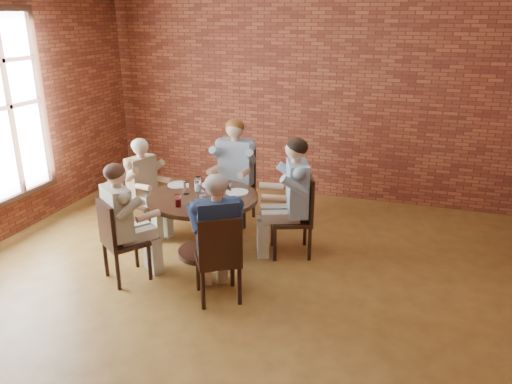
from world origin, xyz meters
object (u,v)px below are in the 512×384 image
(diner_a, at_px, (291,198))
(diner_b, at_px, (234,172))
(diner_d, at_px, (124,223))
(chair_a, at_px, (299,212))
(chair_c, at_px, (142,197))
(chair_e, at_px, (219,256))
(chair_b, at_px, (237,183))
(chair_d, at_px, (118,238))
(dining_table, at_px, (203,213))
(diner_c, at_px, (145,188))
(diner_e, at_px, (217,238))
(smartphone, at_px, (214,212))

(diner_a, bearing_deg, diner_b, -146.65)
(diner_a, relative_size, diner_d, 1.08)
(chair_a, xyz_separation_m, diner_a, (-0.09, -0.03, 0.18))
(diner_a, distance_m, chair_c, 2.00)
(chair_e, bearing_deg, diner_b, -105.67)
(chair_b, relative_size, chair_d, 1.07)
(diner_a, bearing_deg, chair_a, 90.00)
(chair_c, xyz_separation_m, chair_e, (1.60, -1.25, 0.01))
(diner_a, xyz_separation_m, chair_e, (-0.39, -1.27, -0.20))
(chair_b, bearing_deg, chair_c, -141.71)
(dining_table, bearing_deg, diner_c, 161.30)
(chair_b, distance_m, diner_d, 2.03)
(dining_table, height_order, chair_d, chair_d)
(diner_d, height_order, diner_e, diner_e)
(diner_b, relative_size, diner_c, 1.12)
(chair_a, height_order, diner_c, diner_c)
(diner_c, bearing_deg, chair_e, -110.12)
(chair_b, bearing_deg, diner_e, -75.71)
(chair_c, distance_m, diner_d, 1.23)
(chair_d, bearing_deg, chair_e, -147.17)
(chair_a, bearing_deg, diner_a, -90.00)
(dining_table, distance_m, diner_d, 0.97)
(diner_d, bearing_deg, chair_c, -32.00)
(diner_a, distance_m, chair_d, 1.99)
(diner_e, bearing_deg, chair_e, 90.00)
(diner_b, bearing_deg, dining_table, -90.00)
(chair_e, height_order, smartphone, chair_e)
(dining_table, distance_m, chair_e, 1.07)
(chair_a, xyz_separation_m, diner_d, (-1.61, -1.18, 0.13))
(chair_d, bearing_deg, diner_b, -71.49)
(chair_b, height_order, diner_c, diner_c)
(chair_a, distance_m, chair_b, 1.32)
(diner_b, distance_m, diner_c, 1.20)
(chair_b, bearing_deg, smartphone, -78.93)
(chair_b, xyz_separation_m, chair_e, (0.59, -2.08, -0.02))
(diner_a, height_order, diner_b, diner_b)
(chair_c, bearing_deg, chair_b, -32.02)
(chair_b, height_order, diner_b, diner_b)
(chair_a, relative_size, diner_a, 0.69)
(diner_b, xyz_separation_m, diner_d, (-0.54, -1.86, -0.06))
(dining_table, bearing_deg, diner_e, -57.70)
(diner_d, bearing_deg, dining_table, -90.00)
(dining_table, relative_size, diner_a, 0.91)
(dining_table, distance_m, diner_b, 1.09)
(diner_a, relative_size, chair_b, 1.43)
(chair_d, xyz_separation_m, smartphone, (0.93, 0.42, 0.25))
(chair_b, distance_m, chair_c, 1.30)
(smartphone, bearing_deg, chair_b, 93.64)
(dining_table, distance_m, diner_a, 1.04)
(diner_c, relative_size, smartphone, 8.17)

